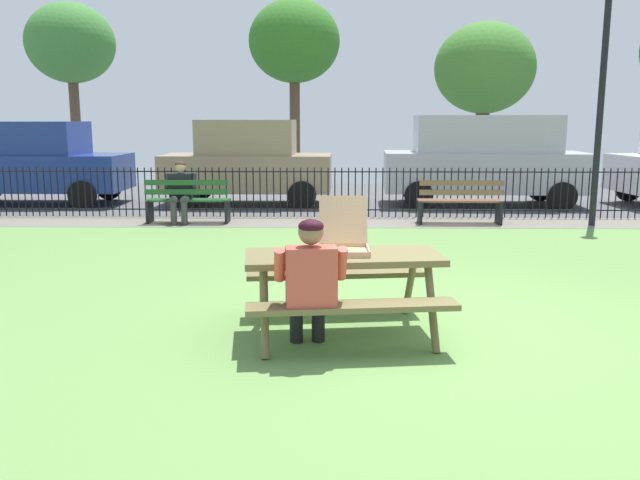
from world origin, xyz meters
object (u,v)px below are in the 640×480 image
park_bench_center (460,202)px  far_tree_midleft (294,43)px  pizza_box_open (344,242)px  parked_car_left (30,162)px  person_on_park_bench (180,189)px  parked_car_right (484,158)px  far_tree_left (71,44)px  picnic_table_foreground (343,272)px  park_bench_left (188,202)px  lamp_post_walkway (603,77)px  adult_at_table (310,280)px  far_tree_center (485,69)px  parked_car_center (248,162)px

park_bench_center → far_tree_midleft: far_tree_midleft is taller
pizza_box_open → parked_car_left: size_ratio=0.12×
parked_car_left → far_tree_midleft: far_tree_midleft is taller
person_on_park_bench → parked_car_right: parked_car_right is taller
pizza_box_open → parked_car_left: bearing=127.7°
pizza_box_open → park_bench_center: size_ratio=0.33×
park_bench_center → parked_car_right: size_ratio=0.34×
pizza_box_open → far_tree_left: (-8.61, 15.82, 3.51)m
picnic_table_foreground → park_bench_left: bearing=113.6°
lamp_post_walkway → park_bench_center: bearing=176.3°
picnic_table_foreground → park_bench_left: 7.28m
park_bench_left → park_bench_center: (5.26, -0.00, 0.00)m
park_bench_left → park_bench_center: bearing=-0.0°
adult_at_table → far_tree_left: (-8.31, 16.46, 3.71)m
person_on_park_bench → picnic_table_foreground: bearing=-65.5°
parked_car_right → far_tree_center: far_tree_center is taller
picnic_table_foreground → pizza_box_open: (0.01, 0.11, 0.27)m
far_tree_midleft → adult_at_table: bearing=-86.3°
parked_car_left → far_tree_midleft: 9.38m
park_bench_center → lamp_post_walkway: (2.49, -0.16, 2.33)m
adult_at_table → parked_car_right: size_ratio=0.25×
parked_car_right → far_tree_left: bearing=151.8°
far_tree_center → person_on_park_bench: bearing=-130.3°
adult_at_table → park_bench_left: bearing=110.0°
adult_at_table → far_tree_center: far_tree_center is taller
park_bench_center → parked_car_center: (-4.45, 2.80, 0.59)m
pizza_box_open → park_bench_center: pizza_box_open is taller
person_on_park_bench → parked_car_left: size_ratio=0.27×
far_tree_left → adult_at_table: bearing=-63.2°
park_bench_center → person_on_park_bench: person_on_park_bench is taller
park_bench_center → person_on_park_bench: size_ratio=1.35×
park_bench_left → far_tree_left: (-5.69, 9.25, 3.96)m
picnic_table_foreground → lamp_post_walkway: (4.84, 6.51, 2.15)m
parked_car_left → person_on_park_bench: bearing=-33.6°
park_bench_left → person_on_park_bench: bearing=172.3°
picnic_table_foreground → adult_at_table: bearing=-118.0°
parked_car_left → far_tree_midleft: (5.89, 6.45, 3.41)m
far_tree_left → park_bench_left: bearing=-58.4°
picnic_table_foreground → far_tree_center: (4.78, 15.92, 2.97)m
far_tree_left → picnic_table_foreground: bearing=-61.6°
picnic_table_foreground → adult_at_table: adult_at_table is taller
parked_car_center → far_tree_center: bearing=43.2°
person_on_park_bench → far_tree_center: size_ratio=0.24×
person_on_park_bench → park_bench_center: bearing=-0.2°
adult_at_table → parked_car_center: bearing=100.2°
person_on_park_bench → lamp_post_walkway: (7.89, -0.18, 2.09)m
pizza_box_open → person_on_park_bench: (-3.06, 6.58, -0.21)m
picnic_table_foreground → parked_car_left: 11.93m
far_tree_left → far_tree_center: size_ratio=1.13×
park_bench_left → parked_car_right: bearing=23.8°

